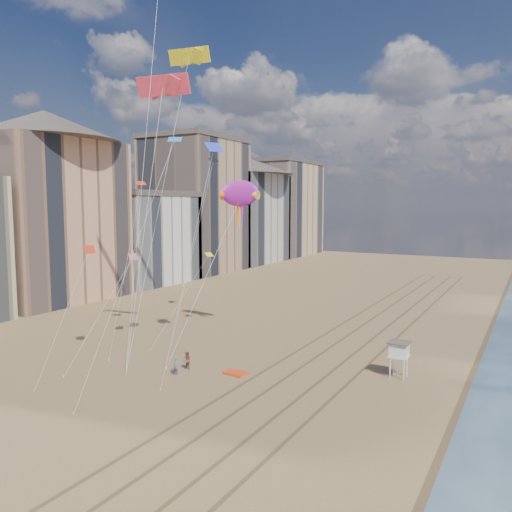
{
  "coord_description": "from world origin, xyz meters",
  "views": [
    {
      "loc": [
        19.06,
        -16.17,
        14.51
      ],
      "look_at": [
        -4.86,
        26.0,
        9.5
      ],
      "focal_mm": 35.0,
      "sensor_mm": 36.0,
      "label": 1
    }
  ],
  "objects_px": {
    "kite_flyer_b": "(187,361)",
    "lifeguard_stand": "(399,350)",
    "kite_flyer_a": "(176,366)",
    "show_kite": "(240,194)",
    "grounded_kite": "(236,373)"
  },
  "relations": [
    {
      "from": "lifeguard_stand",
      "to": "kite_flyer_a",
      "type": "bearing_deg",
      "value": -152.2
    },
    {
      "from": "lifeguard_stand",
      "to": "kite_flyer_b",
      "type": "height_order",
      "value": "lifeguard_stand"
    },
    {
      "from": "kite_flyer_a",
      "to": "show_kite",
      "type": "bearing_deg",
      "value": 87.37
    },
    {
      "from": "grounded_kite",
      "to": "kite_flyer_a",
      "type": "bearing_deg",
      "value": -143.61
    },
    {
      "from": "lifeguard_stand",
      "to": "kite_flyer_a",
      "type": "distance_m",
      "value": 18.91
    },
    {
      "from": "kite_flyer_b",
      "to": "lifeguard_stand",
      "type": "bearing_deg",
      "value": 33.89
    },
    {
      "from": "grounded_kite",
      "to": "show_kite",
      "type": "relative_size",
      "value": 0.1
    },
    {
      "from": "show_kite",
      "to": "kite_flyer_b",
      "type": "xyz_separation_m",
      "value": [
        1.49,
        -11.39,
        -14.85
      ]
    },
    {
      "from": "show_kite",
      "to": "kite_flyer_b",
      "type": "height_order",
      "value": "show_kite"
    },
    {
      "from": "grounded_kite",
      "to": "kite_flyer_b",
      "type": "xyz_separation_m",
      "value": [
        -4.4,
        -1.02,
        0.7
      ]
    },
    {
      "from": "lifeguard_stand",
      "to": "grounded_kite",
      "type": "bearing_deg",
      "value": -153.73
    },
    {
      "from": "lifeguard_stand",
      "to": "show_kite",
      "type": "height_order",
      "value": "show_kite"
    },
    {
      "from": "grounded_kite",
      "to": "lifeguard_stand",
      "type": "bearing_deg",
      "value": 30.75
    },
    {
      "from": "kite_flyer_a",
      "to": "kite_flyer_b",
      "type": "height_order",
      "value": "kite_flyer_b"
    },
    {
      "from": "show_kite",
      "to": "grounded_kite",
      "type": "bearing_deg",
      "value": -60.4
    }
  ]
}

